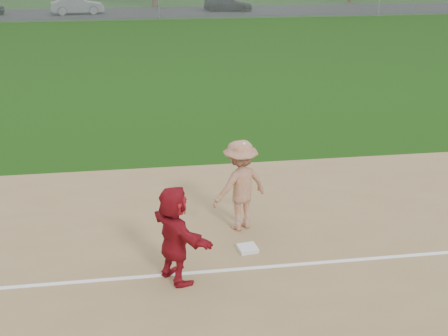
{
  "coord_description": "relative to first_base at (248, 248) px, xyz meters",
  "views": [
    {
      "loc": [
        -1.75,
        -10.34,
        6.07
      ],
      "look_at": [
        0.0,
        1.5,
        1.3
      ],
      "focal_mm": 45.0,
      "sensor_mm": 36.0,
      "label": 1
    }
  ],
  "objects": [
    {
      "name": "parking_asphalt",
      "position": [
        -0.27,
        46.08,
        -0.06
      ],
      "size": [
        120.0,
        10.0,
        0.01
      ],
      "primitive_type": "cube",
      "color": "black",
      "rests_on": "ground"
    },
    {
      "name": "foul_line",
      "position": [
        -0.27,
        -0.72,
        -0.04
      ],
      "size": [
        60.0,
        0.1,
        0.01
      ],
      "primitive_type": "cube",
      "color": "white",
      "rests_on": "infield_dirt"
    },
    {
      "name": "base_runner",
      "position": [
        -1.58,
        -0.89,
        0.94
      ],
      "size": [
        1.37,
        1.87,
        1.96
      ],
      "primitive_type": "imported",
      "rotation": [
        0.0,
        0.0,
        2.07
      ],
      "color": "maroon",
      "rests_on": "infield_dirt"
    },
    {
      "name": "car_right",
      "position": [
        6.67,
        45.95,
        0.64
      ],
      "size": [
        5.1,
        3.04,
        1.39
      ],
      "primitive_type": "imported",
      "rotation": [
        0.0,
        0.0,
        1.33
      ],
      "color": "black",
      "rests_on": "parking_asphalt"
    },
    {
      "name": "first_base",
      "position": [
        0.0,
        0.0,
        0.0
      ],
      "size": [
        0.44,
        0.44,
        0.09
      ],
      "primitive_type": "cube",
      "rotation": [
        0.0,
        0.0,
        0.14
      ],
      "color": "silver",
      "rests_on": "infield_dirt"
    },
    {
      "name": "car_mid",
      "position": [
        -7.66,
        45.38,
        0.74
      ],
      "size": [
        5.0,
        2.39,
        1.58
      ],
      "primitive_type": "imported",
      "rotation": [
        0.0,
        0.0,
        1.72
      ],
      "color": "slate",
      "rests_on": "parking_asphalt"
    },
    {
      "name": "ground",
      "position": [
        -0.27,
        0.08,
        -0.06
      ],
      "size": [
        160.0,
        160.0,
        0.0
      ],
      "primitive_type": "plane",
      "color": "#163C0B",
      "rests_on": "ground"
    },
    {
      "name": "first_base_play",
      "position": [
        0.02,
        1.06,
        1.01
      ],
      "size": [
        1.56,
        1.28,
        2.25
      ],
      "color": "gray",
      "rests_on": "infield_dirt"
    }
  ]
}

